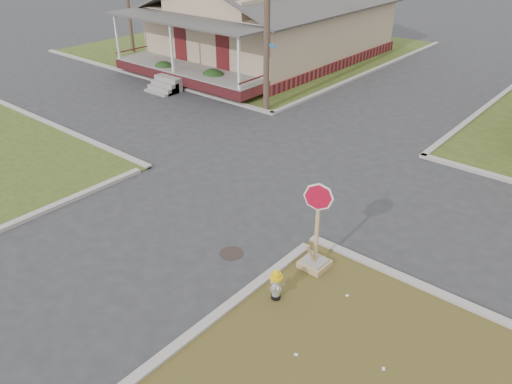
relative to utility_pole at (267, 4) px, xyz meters
The scene contains 11 objects.
ground 10.89m from the utility_pole, 64.74° to the right, with size 120.00×120.00×0.00m, color #2A2A2C.
verge_far_left 13.48m from the utility_pole, 134.04° to the left, with size 19.00×19.00×0.05m, color #334317.
curbs 7.39m from the utility_pole, 42.88° to the right, with size 80.00×40.00×0.12m, color #9C948D, non-canonical shape.
manhole 12.29m from the utility_pole, 55.75° to the right, with size 0.64×0.64×0.01m, color black.
corner_house 9.99m from the utility_pole, 126.69° to the left, with size 10.10×15.50×5.30m.
utility_pole is the anchor object (origin of this frame).
tree_far_left 14.31m from the utility_pole, 167.34° to the left, with size 0.22×0.22×4.90m, color #443127.
fire_hydrant 13.80m from the utility_pole, 50.09° to the right, with size 0.31×0.31×0.82m.
stop_sign 12.68m from the utility_pole, 45.18° to the right, with size 0.69×0.67×2.42m.
hedge_left 8.22m from the utility_pole, behind, with size 1.39×1.14×1.06m, color black.
hedge_right 5.70m from the utility_pole, behind, with size 1.42×1.16×1.08m, color black.
Camera 1 is at (9.68, -8.41, 7.88)m, focal length 35.00 mm.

